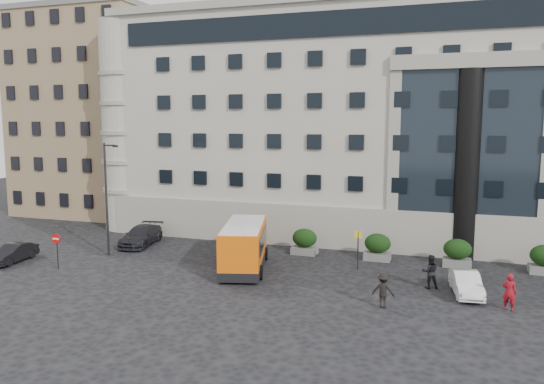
{
  "coord_description": "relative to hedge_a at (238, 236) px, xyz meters",
  "views": [
    {
      "loc": [
        10.82,
        -28.31,
        9.56
      ],
      "look_at": [
        0.12,
        3.64,
        5.0
      ],
      "focal_mm": 35.0,
      "sensor_mm": 36.0,
      "label": 1
    }
  ],
  "objects": [
    {
      "name": "red_truck",
      "position": [
        -10.14,
        7.91,
        0.68
      ],
      "size": [
        3.19,
        6.05,
        3.14
      ],
      "rotation": [
        0.0,
        0.0,
        0.09
      ],
      "color": "maroon",
      "rests_on": "ground"
    },
    {
      "name": "hedge_b",
      "position": [
        5.2,
        0.0,
        0.0
      ],
      "size": [
        1.8,
        1.26,
        1.84
      ],
      "color": "#5B5B58",
      "rests_on": "ground"
    },
    {
      "name": "no_entry_sign",
      "position": [
        -9.0,
        -8.84,
        0.72
      ],
      "size": [
        0.64,
        0.16,
        2.32
      ],
      "color": "#262628",
      "rests_on": "ground"
    },
    {
      "name": "bus_stop_sign",
      "position": [
        9.5,
        -2.8,
        0.8
      ],
      "size": [
        0.5,
        0.08,
        2.52
      ],
      "color": "#262628",
      "rests_on": "ground"
    },
    {
      "name": "ground",
      "position": [
        4.0,
        -7.8,
        -0.93
      ],
      "size": [
        120.0,
        120.0,
        0.0
      ],
      "primitive_type": "plane",
      "color": "black",
      "rests_on": "ground"
    },
    {
      "name": "parked_car_b",
      "position": [
        -13.0,
        -8.46,
        -0.31
      ],
      "size": [
        1.67,
        3.89,
        1.25
      ],
      "primitive_type": "imported",
      "rotation": [
        0.0,
        0.0,
        0.09
      ],
      "color": "black",
      "rests_on": "ground"
    },
    {
      "name": "pedestrian_a",
      "position": [
        18.0,
        -7.79,
        0.03
      ],
      "size": [
        0.8,
        0.64,
        1.91
      ],
      "primitive_type": "imported",
      "rotation": [
        0.0,
        0.0,
        2.84
      ],
      "color": "maroon",
      "rests_on": "ground"
    },
    {
      "name": "pedestrian_c",
      "position": [
        11.9,
        -9.41,
        -0.02
      ],
      "size": [
        1.21,
        0.73,
        1.82
      ],
      "primitive_type": "imported",
      "rotation": [
        0.0,
        0.0,
        3.09
      ],
      "color": "black",
      "rests_on": "ground"
    },
    {
      "name": "parked_car_d",
      "position": [
        -9.17,
        4.74,
        -0.21
      ],
      "size": [
        2.88,
        5.37,
        1.43
      ],
      "primitive_type": "imported",
      "rotation": [
        0.0,
        0.0,
        -0.1
      ],
      "color": "black",
      "rests_on": "ground"
    },
    {
      "name": "street_lamp",
      "position": [
        -7.94,
        -4.8,
        3.44
      ],
      "size": [
        1.16,
        0.18,
        8.0
      ],
      "color": "#262628",
      "rests_on": "ground"
    },
    {
      "name": "minibus",
      "position": [
        2.51,
        -5.03,
        0.71
      ],
      "size": [
        4.25,
        7.52,
        2.97
      ],
      "rotation": [
        0.0,
        0.0,
        0.27
      ],
      "color": "#E45D0A",
      "rests_on": "ground"
    },
    {
      "name": "hedge_d",
      "position": [
        15.6,
        0.0,
        0.0
      ],
      "size": [
        1.8,
        1.26,
        1.84
      ],
      "color": "#5B5B58",
      "rests_on": "ground"
    },
    {
      "name": "hedge_c",
      "position": [
        10.4,
        0.0,
        0.0
      ],
      "size": [
        1.8,
        1.26,
        1.84
      ],
      "color": "#5B5B58",
      "rests_on": "ground"
    },
    {
      "name": "pedestrian_b",
      "position": [
        14.07,
        -5.35,
        0.05
      ],
      "size": [
        1.1,
        0.95,
        1.95
      ],
      "primitive_type": "imported",
      "rotation": [
        0.0,
        0.0,
        3.4
      ],
      "color": "black",
      "rests_on": "ground"
    },
    {
      "name": "apartment_far",
      "position": [
        -23.0,
        30.2,
        10.07
      ],
      "size": [
        13.0,
        13.0,
        22.0
      ],
      "primitive_type": "cube",
      "color": "#856D4E",
      "rests_on": "ground"
    },
    {
      "name": "hedge_a",
      "position": [
        0.0,
        0.0,
        0.0
      ],
      "size": [
        1.8,
        1.26,
        1.84
      ],
      "color": "#5B5B58",
      "rests_on": "ground"
    },
    {
      "name": "apartment_near",
      "position": [
        -20.0,
        12.2,
        9.07
      ],
      "size": [
        14.0,
        14.0,
        20.0
      ],
      "primitive_type": "cube",
      "color": "#8A7150",
      "rests_on": "ground"
    },
    {
      "name": "entrance_column",
      "position": [
        16.0,
        2.5,
        5.57
      ],
      "size": [
        1.8,
        1.8,
        13.0
      ],
      "primitive_type": "cylinder",
      "color": "black",
      "rests_on": "ground"
    },
    {
      "name": "white_taxi",
      "position": [
        16.01,
        -5.93,
        -0.29
      ],
      "size": [
        1.92,
        4.03,
        1.28
      ],
      "primitive_type": "imported",
      "rotation": [
        0.0,
        0.0,
        0.15
      ],
      "color": "white",
      "rests_on": "ground"
    },
    {
      "name": "parked_car_c",
      "position": [
        -7.5,
        -1.33,
        -0.2
      ],
      "size": [
        2.81,
        5.3,
        1.46
      ],
      "primitive_type": "imported",
      "rotation": [
        0.0,
        0.0,
        0.16
      ],
      "color": "black",
      "rests_on": "ground"
    },
    {
      "name": "civic_building",
      "position": [
        10.0,
        14.2,
        8.07
      ],
      "size": [
        44.0,
        24.0,
        18.0
      ],
      "primitive_type": "cube",
      "color": "#A4A191",
      "rests_on": "ground"
    }
  ]
}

